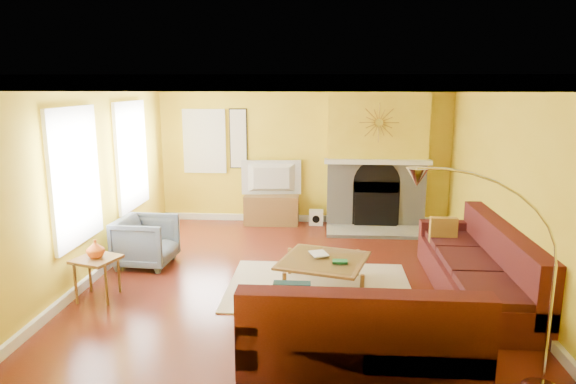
# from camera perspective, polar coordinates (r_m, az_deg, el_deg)

# --- Properties ---
(floor) EXTENTS (5.50, 6.00, 0.02)m
(floor) POSITION_cam_1_polar(r_m,az_deg,el_deg) (7.20, 0.69, -9.58)
(floor) COLOR maroon
(floor) RESTS_ON ground
(ceiling) EXTENTS (5.50, 6.00, 0.02)m
(ceiling) POSITION_cam_1_polar(r_m,az_deg,el_deg) (6.69, 0.75, 12.62)
(ceiling) COLOR white
(ceiling) RESTS_ON ground
(wall_back) EXTENTS (5.50, 0.02, 2.70)m
(wall_back) POSITION_cam_1_polar(r_m,az_deg,el_deg) (9.78, 1.78, 4.45)
(wall_back) COLOR yellow
(wall_back) RESTS_ON ground
(wall_front) EXTENTS (5.50, 0.02, 2.70)m
(wall_front) POSITION_cam_1_polar(r_m,az_deg,el_deg) (3.91, -1.95, -7.26)
(wall_front) COLOR yellow
(wall_front) RESTS_ON ground
(wall_left) EXTENTS (0.02, 6.00, 2.70)m
(wall_left) POSITION_cam_1_polar(r_m,az_deg,el_deg) (7.50, -20.84, 1.33)
(wall_left) COLOR yellow
(wall_left) RESTS_ON ground
(wall_right) EXTENTS (0.02, 6.00, 2.70)m
(wall_right) POSITION_cam_1_polar(r_m,az_deg,el_deg) (7.20, 23.22, 0.72)
(wall_right) COLOR yellow
(wall_right) RESTS_ON ground
(baseboard) EXTENTS (5.50, 6.00, 0.12)m
(baseboard) POSITION_cam_1_polar(r_m,az_deg,el_deg) (7.17, 0.69, -9.06)
(baseboard) COLOR white
(baseboard) RESTS_ON floor
(crown_molding) EXTENTS (5.50, 6.00, 0.12)m
(crown_molding) POSITION_cam_1_polar(r_m,az_deg,el_deg) (6.69, 0.75, 12.03)
(crown_molding) COLOR white
(crown_molding) RESTS_ON ceiling
(window_left_near) EXTENTS (0.06, 1.22, 1.72)m
(window_left_near) POSITION_cam_1_polar(r_m,az_deg,el_deg) (8.64, -17.09, 3.92)
(window_left_near) COLOR white
(window_left_near) RESTS_ON wall_left
(window_left_far) EXTENTS (0.06, 1.22, 1.72)m
(window_left_far) POSITION_cam_1_polar(r_m,az_deg,el_deg) (6.93, -22.69, 1.61)
(window_left_far) COLOR white
(window_left_far) RESTS_ON wall_left
(window_back) EXTENTS (0.82, 0.06, 1.22)m
(window_back) POSITION_cam_1_polar(r_m,az_deg,el_deg) (9.97, -9.25, 5.60)
(window_back) COLOR white
(window_back) RESTS_ON wall_back
(wall_art) EXTENTS (0.34, 0.04, 1.14)m
(wall_art) POSITION_cam_1_polar(r_m,az_deg,el_deg) (9.84, -5.54, 5.91)
(wall_art) COLOR white
(wall_art) RESTS_ON wall_back
(fireplace) EXTENTS (1.80, 0.40, 2.70)m
(fireplace) POSITION_cam_1_polar(r_m,az_deg,el_deg) (9.61, 9.82, 4.14)
(fireplace) COLOR #A09D97
(fireplace) RESTS_ON floor
(mantel) EXTENTS (1.92, 0.22, 0.08)m
(mantel) POSITION_cam_1_polar(r_m,az_deg,el_deg) (9.39, 9.94, 3.34)
(mantel) COLOR white
(mantel) RESTS_ON fireplace
(hearth) EXTENTS (1.80, 0.70, 0.06)m
(hearth) POSITION_cam_1_polar(r_m,az_deg,el_deg) (9.35, 9.85, -4.36)
(hearth) COLOR #A09D97
(hearth) RESTS_ON floor
(sunburst) EXTENTS (0.70, 0.04, 0.70)m
(sunburst) POSITION_cam_1_polar(r_m,az_deg,el_deg) (9.32, 10.09, 7.60)
(sunburst) COLOR olive
(sunburst) RESTS_ON fireplace
(rug) EXTENTS (2.40, 1.80, 0.02)m
(rug) POSITION_cam_1_polar(r_m,az_deg,el_deg) (6.90, 3.49, -10.42)
(rug) COLOR beige
(rug) RESTS_ON floor
(sectional_sofa) EXTENTS (3.10, 3.70, 0.90)m
(sectional_sofa) POSITION_cam_1_polar(r_m,az_deg,el_deg) (6.28, 11.35, -8.64)
(sectional_sofa) COLOR #511A1B
(sectional_sofa) RESTS_ON floor
(coffee_table) EXTENTS (1.29, 1.29, 0.41)m
(coffee_table) POSITION_cam_1_polar(r_m,az_deg,el_deg) (6.78, 3.93, -9.04)
(coffee_table) COLOR white
(coffee_table) RESTS_ON floor
(media_console) EXTENTS (1.02, 0.46, 0.56)m
(media_console) POSITION_cam_1_polar(r_m,az_deg,el_deg) (9.77, -1.84, -1.96)
(media_console) COLOR brown
(media_console) RESTS_ON floor
(tv) EXTENTS (1.14, 0.27, 0.65)m
(tv) POSITION_cam_1_polar(r_m,az_deg,el_deg) (9.64, -1.86, 1.54)
(tv) COLOR black
(tv) RESTS_ON media_console
(subwoofer) EXTENTS (0.27, 0.27, 0.27)m
(subwoofer) POSITION_cam_1_polar(r_m,az_deg,el_deg) (9.79, 3.15, -2.83)
(subwoofer) COLOR white
(subwoofer) RESTS_ON floor
(armchair) EXTENTS (0.85, 0.83, 0.73)m
(armchair) POSITION_cam_1_polar(r_m,az_deg,el_deg) (7.83, -15.49, -5.31)
(armchair) COLOR slate
(armchair) RESTS_ON floor
(side_table) EXTENTS (0.60, 0.60, 0.53)m
(side_table) POSITION_cam_1_polar(r_m,az_deg,el_deg) (6.89, -20.38, -8.94)
(side_table) COLOR brown
(side_table) RESTS_ON floor
(vase) EXTENTS (0.24, 0.24, 0.23)m
(vase) POSITION_cam_1_polar(r_m,az_deg,el_deg) (6.77, -20.61, -5.94)
(vase) COLOR #E25B17
(vase) RESTS_ON side_table
(book) EXTENTS (0.29, 0.33, 0.03)m
(book) POSITION_cam_1_polar(r_m,az_deg,el_deg) (6.80, 2.64, -6.97)
(book) COLOR white
(book) RESTS_ON coffee_table
(arc_lamp) EXTENTS (1.26, 0.36, 1.96)m
(arc_lamp) POSITION_cam_1_polar(r_m,az_deg,el_deg) (4.65, 21.27, -9.71)
(arc_lamp) COLOR silver
(arc_lamp) RESTS_ON floor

